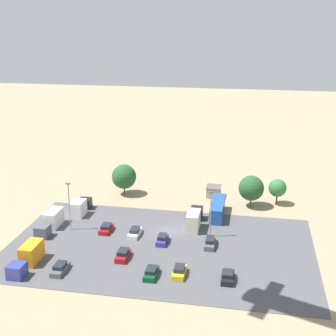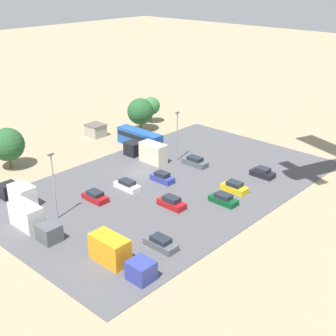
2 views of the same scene
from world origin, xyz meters
name	(u,v)px [view 2 (image 2 of 2)]	position (x,y,z in m)	size (l,w,h in m)	color
ground_plane	(140,174)	(0.00, 0.00, 0.00)	(400.00, 400.00, 0.00)	gray
parking_lot_surface	(169,185)	(0.00, 6.58, 0.04)	(55.32, 33.95, 0.08)	#4C4C51
shed_building	(96,130)	(-7.29, -20.66, 1.28)	(3.40, 3.79, 2.54)	#9E998E
bus	(140,138)	(-9.12, -9.45, 1.78)	(2.54, 10.26, 3.15)	#1E4C9E
parked_car_0	(195,162)	(-8.96, 4.62, 0.74)	(1.81, 4.79, 1.59)	#4C5156
parked_car_1	(172,203)	(5.44, 12.07, 0.76)	(1.87, 4.33, 1.64)	maroon
parked_car_2	(263,173)	(-12.87, 16.01, 0.74)	(1.96, 4.01, 1.57)	black
parked_car_3	(95,197)	(11.61, 2.21, 0.70)	(1.95, 4.19, 1.48)	maroon
parked_car_4	(162,178)	(-0.12, 4.99, 0.75)	(1.77, 4.11, 1.60)	navy
parked_car_5	(223,199)	(-0.65, 16.92, 0.70)	(1.89, 4.35, 1.49)	#0C4723
parked_car_6	(234,187)	(-5.07, 15.80, 0.74)	(1.93, 4.20, 1.59)	gold
parked_car_7	(161,243)	(14.35, 18.32, 0.71)	(1.88, 4.48, 1.51)	#4C5156
parked_car_8	(127,185)	(5.68, 2.86, 0.69)	(1.87, 4.50, 1.47)	silver
parked_truck_0	(147,152)	(-4.97, -3.25, 1.72)	(2.38, 9.10, 3.59)	black
parked_truck_1	(118,255)	(20.49, 17.35, 1.58)	(2.55, 9.15, 3.28)	navy
parked_truck_2	(19,194)	(19.78, -5.39, 1.55)	(2.57, 7.15, 3.21)	black
parked_truck_3	(33,220)	(22.74, 2.97, 1.57)	(2.47, 9.03, 3.26)	#4C5156
tree_near_shed	(151,106)	(-21.61, -18.56, 3.87)	(4.00, 4.00, 5.88)	brown
tree_apron_mid	(140,111)	(-15.87, -16.07, 4.33)	(5.56, 5.56, 7.11)	brown
tree_apron_far	(8,145)	(13.66, -18.35, 4.41)	(5.76, 5.76, 7.30)	brown
light_pole_lot_centre	(177,134)	(-8.57, 0.74, 5.04)	(0.90, 0.28, 9.06)	gray
light_pole_lot_edge	(54,184)	(18.74, 2.65, 5.37)	(0.90, 0.28, 9.70)	gray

